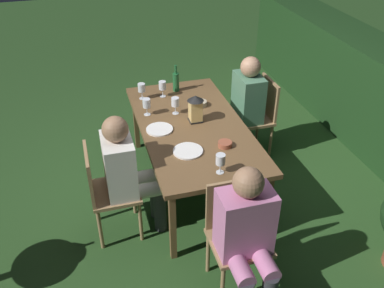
% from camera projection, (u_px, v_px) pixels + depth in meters
% --- Properties ---
extents(ground_plane, '(16.00, 16.00, 0.00)m').
position_uv_depth(ground_plane, '(192.00, 185.00, 4.35)').
color(ground_plane, '#26471E').
extents(dining_table, '(1.87, 0.96, 0.73)m').
position_uv_depth(dining_table, '(192.00, 129.00, 3.97)').
color(dining_table, brown).
rests_on(dining_table, ground).
extents(chair_side_left_b, '(0.42, 0.40, 0.87)m').
position_uv_depth(chair_side_left_b, '(106.00, 189.00, 3.54)').
color(chair_side_left_b, '#9E7A51').
rests_on(chair_side_left_b, ground).
extents(person_in_cream, '(0.38, 0.47, 1.15)m').
position_uv_depth(person_in_cream, '(128.00, 170.00, 3.50)').
color(person_in_cream, white).
rests_on(person_in_cream, ground).
extents(chair_side_right_a, '(0.42, 0.40, 0.87)m').
position_uv_depth(chair_side_right_a, '(258.00, 113.00, 4.62)').
color(chair_side_right_a, '#9E7A51').
rests_on(chair_side_right_a, ground).
extents(person_in_green, '(0.38, 0.47, 1.15)m').
position_uv_depth(person_in_green, '(242.00, 103.00, 4.49)').
color(person_in_green, '#4C7A5B').
rests_on(person_in_green, ground).
extents(chair_head_far, '(0.40, 0.42, 0.87)m').
position_uv_depth(chair_head_far, '(236.00, 231.00, 3.13)').
color(chair_head_far, '#9E7A51').
rests_on(chair_head_far, ground).
extents(person_in_pink, '(0.48, 0.38, 1.15)m').
position_uv_depth(person_in_pink, '(248.00, 235.00, 2.89)').
color(person_in_pink, '#C675A3').
rests_on(person_in_pink, ground).
extents(lantern_centerpiece, '(0.15, 0.15, 0.27)m').
position_uv_depth(lantern_centerpiece, '(195.00, 107.00, 3.92)').
color(lantern_centerpiece, black).
rests_on(lantern_centerpiece, dining_table).
extents(green_bottle_on_table, '(0.07, 0.07, 0.29)m').
position_uv_depth(green_bottle_on_table, '(176.00, 81.00, 4.48)').
color(green_bottle_on_table, '#1E5B2D').
rests_on(green_bottle_on_table, dining_table).
extents(wine_glass_a, '(0.08, 0.08, 0.17)m').
position_uv_depth(wine_glass_a, '(162.00, 86.00, 4.36)').
color(wine_glass_a, silver).
rests_on(wine_glass_a, dining_table).
extents(wine_glass_b, '(0.08, 0.08, 0.17)m').
position_uv_depth(wine_glass_b, '(142.00, 88.00, 4.32)').
color(wine_glass_b, silver).
rests_on(wine_glass_b, dining_table).
extents(wine_glass_c, '(0.08, 0.08, 0.17)m').
position_uv_depth(wine_glass_c, '(220.00, 160.00, 3.26)').
color(wine_glass_c, silver).
rests_on(wine_glass_c, dining_table).
extents(wine_glass_d, '(0.08, 0.08, 0.17)m').
position_uv_depth(wine_glass_d, '(175.00, 103.00, 4.06)').
color(wine_glass_d, silver).
rests_on(wine_glass_d, dining_table).
extents(wine_glass_e, '(0.08, 0.08, 0.17)m').
position_uv_depth(wine_glass_e, '(147.00, 104.00, 4.04)').
color(wine_glass_e, silver).
rests_on(wine_glass_e, dining_table).
extents(plate_a, '(0.25, 0.25, 0.01)m').
position_uv_depth(plate_a, '(160.00, 129.00, 3.86)').
color(plate_a, white).
rests_on(plate_a, dining_table).
extents(plate_b, '(0.25, 0.25, 0.01)m').
position_uv_depth(plate_b, '(188.00, 151.00, 3.57)').
color(plate_b, white).
rests_on(plate_b, dining_table).
extents(bowl_olives, '(0.12, 0.12, 0.04)m').
position_uv_depth(bowl_olives, '(225.00, 144.00, 3.63)').
color(bowl_olives, '#9E5138').
rests_on(bowl_olives, dining_table).
extents(bowl_bread, '(0.13, 0.13, 0.05)m').
position_uv_depth(bowl_bread, '(200.00, 103.00, 4.24)').
color(bowl_bread, '#BCAD8E').
rests_on(bowl_bread, dining_table).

